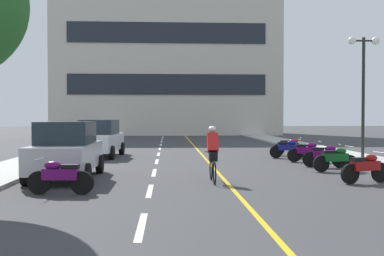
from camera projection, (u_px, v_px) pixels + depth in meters
name	position (u px, v px, depth m)	size (l,w,h in m)	color
ground_plane	(198.00, 156.00, 23.46)	(140.00, 140.00, 0.00)	#38383A
curb_left	(67.00, 151.00, 26.08)	(2.40, 72.00, 0.12)	#A8A8A3
curb_right	(318.00, 150.00, 26.83)	(2.40, 72.00, 0.12)	#A8A8A3
lane_dash_1	(141.00, 226.00, 8.38)	(0.14, 2.20, 0.01)	silver
lane_dash_2	(150.00, 191.00, 12.38)	(0.14, 2.20, 0.01)	silver
lane_dash_3	(154.00, 173.00, 16.37)	(0.14, 2.20, 0.01)	silver
lane_dash_4	(157.00, 161.00, 20.36)	(0.14, 2.20, 0.01)	silver
lane_dash_5	(159.00, 154.00, 24.35)	(0.14, 2.20, 0.01)	silver
lane_dash_6	(160.00, 149.00, 28.35)	(0.14, 2.20, 0.01)	silver
lane_dash_7	(161.00, 145.00, 32.34)	(0.14, 2.20, 0.01)	silver
lane_dash_8	(162.00, 142.00, 36.33)	(0.14, 2.20, 0.01)	silver
lane_dash_9	(162.00, 139.00, 40.33)	(0.14, 2.20, 0.01)	silver
lane_dash_10	(163.00, 137.00, 44.32)	(0.14, 2.20, 0.01)	silver
lane_dash_11	(163.00, 135.00, 48.31)	(0.14, 2.20, 0.01)	silver
centre_line_yellow	(199.00, 151.00, 26.47)	(0.12, 66.00, 0.01)	gold
office_building	(167.00, 56.00, 51.83)	(24.00, 9.56, 17.47)	beige
street_lamp_mid	(363.00, 70.00, 21.10)	(1.46, 0.36, 5.49)	black
parked_car_near	(67.00, 150.00, 14.72)	(1.94, 4.21, 1.82)	black
parked_car_mid	(100.00, 138.00, 22.66)	(2.15, 4.31, 1.82)	black
motorcycle_3	(60.00, 176.00, 11.78)	(1.70, 0.60, 0.92)	black
motorcycle_4	(366.00, 167.00, 13.78)	(1.66, 0.75, 0.92)	black
motorcycle_5	(336.00, 159.00, 16.62)	(1.70, 0.60, 0.92)	black
motorcycle_6	(325.00, 155.00, 18.02)	(1.66, 0.72, 0.92)	black
motorcycle_7	(307.00, 151.00, 20.05)	(1.70, 0.60, 0.92)	black
motorcycle_8	(288.00, 148.00, 21.93)	(1.70, 0.60, 0.92)	black
motorcycle_9	(290.00, 146.00, 23.38)	(1.68, 0.65, 0.92)	black
cyclist_rider	(213.00, 153.00, 13.99)	(0.42, 1.77, 1.71)	black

